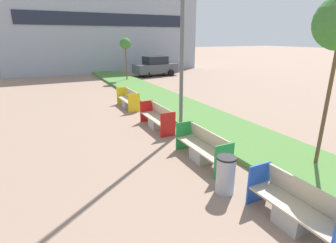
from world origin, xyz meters
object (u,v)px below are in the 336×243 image
at_px(bench_yellow_frame, 129,101).
at_px(litter_bin, 225,175).
at_px(parked_car_distant, 155,66).
at_px(bench_green_frame, 203,149).
at_px(bench_red_frame, 157,120).
at_px(sapling_tree_far, 125,44).
at_px(bench_blue_frame, 295,210).

xyz_separation_m(bench_yellow_frame, litter_bin, (-0.47, -8.81, 0.11)).
bearing_deg(parked_car_distant, litter_bin, -114.87).
bearing_deg(bench_green_frame, bench_yellow_frame, 90.01).
height_order(bench_red_frame, sapling_tree_far, sapling_tree_far).
relative_size(bench_green_frame, sapling_tree_far, 0.61).
height_order(bench_green_frame, sapling_tree_far, sapling_tree_far).
height_order(sapling_tree_far, parked_car_distant, sapling_tree_far).
relative_size(litter_bin, parked_car_distant, 0.22).
relative_size(bench_blue_frame, bench_red_frame, 0.89).
relative_size(bench_yellow_frame, parked_car_distant, 0.47).
xyz_separation_m(bench_blue_frame, bench_yellow_frame, (0.00, 10.38, 0.00)).
xyz_separation_m(litter_bin, sapling_tree_far, (3.11, 17.25, 2.58)).
distance_m(sapling_tree_far, parked_car_distant, 4.62).
bearing_deg(sapling_tree_far, bench_green_frame, -99.61).
bearing_deg(bench_blue_frame, parked_car_distant, 73.48).
xyz_separation_m(bench_red_frame, bench_yellow_frame, (-0.00, 3.77, -0.00)).
xyz_separation_m(bench_yellow_frame, sapling_tree_far, (2.64, 8.45, 2.69)).
bearing_deg(bench_green_frame, bench_blue_frame, -90.05).
xyz_separation_m(bench_green_frame, litter_bin, (-0.48, -1.68, 0.10)).
bearing_deg(bench_yellow_frame, bench_blue_frame, -90.01).
relative_size(sapling_tree_far, parked_car_distant, 0.82).
xyz_separation_m(bench_blue_frame, litter_bin, (-0.47, 1.57, 0.11)).
bearing_deg(bench_yellow_frame, sapling_tree_far, 72.67).
bearing_deg(parked_car_distant, bench_yellow_frame, -126.37).
bearing_deg(parked_car_distant, bench_red_frame, -119.28).
bearing_deg(bench_yellow_frame, bench_green_frame, -89.99).
bearing_deg(bench_red_frame, sapling_tree_far, 77.83).
bearing_deg(bench_red_frame, bench_blue_frame, -90.02).
relative_size(bench_red_frame, bench_yellow_frame, 1.06).
relative_size(bench_red_frame, sapling_tree_far, 0.61).
height_order(bench_green_frame, bench_red_frame, same).
xyz_separation_m(bench_blue_frame, sapling_tree_far, (2.64, 18.82, 2.69)).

